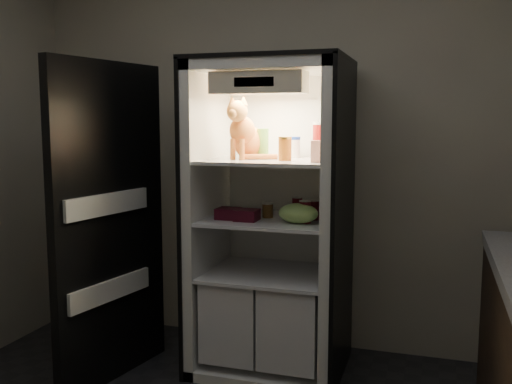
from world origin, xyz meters
TOP-DOWN VIEW (x-y plane):
  - room_shell at (0.00, 0.00)m, footprint 3.60×3.60m
  - refrigerator at (0.00, 1.38)m, footprint 0.90×0.72m
  - fridge_door at (-0.85, 0.94)m, footprint 0.23×0.87m
  - tabby_cat at (-0.15, 1.33)m, footprint 0.31×0.36m
  - parmesan_shaker at (-0.05, 1.36)m, footprint 0.07×0.07m
  - mayo_tub at (0.10, 1.50)m, footprint 0.09×0.09m
  - salsa_jar at (0.11, 1.26)m, footprint 0.08×0.08m
  - pepper_jar at (0.30, 1.43)m, footprint 0.13×0.13m
  - cream_carton at (0.32, 1.18)m, footprint 0.07×0.07m
  - soda_can_a at (0.14, 1.43)m, footprint 0.06×0.06m
  - soda_can_b at (0.26, 1.34)m, footprint 0.06×0.06m
  - soda_can_c at (0.24, 1.23)m, footprint 0.07×0.07m
  - condiment_jar at (-0.01, 1.34)m, footprint 0.07×0.07m
  - grape_bag at (0.20, 1.21)m, footprint 0.23×0.17m
  - berry_box_left at (-0.22, 1.22)m, footprint 0.13×0.13m
  - berry_box_right at (-0.10, 1.20)m, footprint 0.13×0.13m

SIDE VIEW (x-z plane):
  - refrigerator at x=0.00m, z-range -0.15..1.73m
  - fridge_door at x=-0.85m, z-range -0.01..1.84m
  - berry_box_left at x=-0.22m, z-range 0.94..1.00m
  - berry_box_right at x=-0.10m, z-range 0.94..1.00m
  - condiment_jar at x=-0.01m, z-range 0.94..1.03m
  - grape_bag at x=0.20m, z-range 0.94..1.05m
  - soda_can_b at x=0.26m, z-range 0.94..1.05m
  - soda_can_a at x=0.14m, z-range 0.94..1.06m
  - soda_can_c at x=0.24m, z-range 0.94..1.07m
  - cream_carton at x=0.32m, z-range 1.29..1.41m
  - mayo_tub at x=0.10m, z-range 1.29..1.42m
  - salsa_jar at x=0.11m, z-range 1.29..1.43m
  - parmesan_shaker at x=-0.05m, z-range 1.29..1.47m
  - pepper_jar at x=0.30m, z-range 1.29..1.51m
  - tabby_cat at x=-0.15m, z-range 1.24..1.62m
  - room_shell at x=0.00m, z-range -0.18..3.42m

